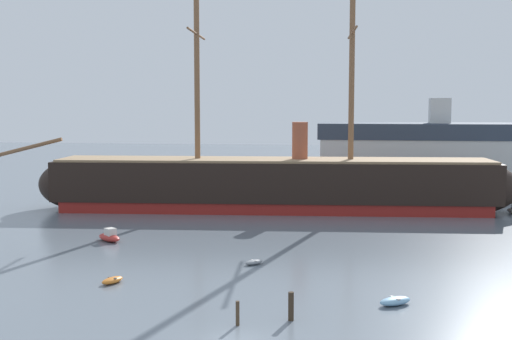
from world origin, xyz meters
TOP-DOWN VIEW (x-y plane):
  - tall_ship at (-3.66, 50.21)m, footprint 70.41×15.61m
  - dinghy_foreground_left at (-11.92, 11.63)m, footprint 1.72×2.33m
  - dinghy_foreground_right at (10.01, 8.98)m, footprint 2.72×2.36m
  - dinghy_near_centre at (-1.70, 19.48)m, footprint 1.85×1.86m
  - motorboat_mid_left at (-18.11, 27.37)m, footprint 3.50×3.22m
  - dinghy_far_left at (-28.68, 54.83)m, footprint 2.87×1.96m
  - mooring_piling_nearest at (-0.28, 3.03)m, footprint 0.25×0.25m
  - mooring_piling_left_pair at (3.02, 4.53)m, footprint 0.37×0.37m
  - dockside_warehouse_right at (24.20, 72.90)m, footprint 49.51×14.64m

SIDE VIEW (x-z plane):
  - dinghy_near_centre at x=-1.70m, z-range 0.00..0.43m
  - dinghy_foreground_left at x=-11.92m, z-range 0.00..0.51m
  - dinghy_foreground_right at x=10.01m, z-range 0.00..0.60m
  - dinghy_far_left at x=-28.68m, z-range 0.00..0.63m
  - motorboat_mid_left at x=-18.11m, z-range -0.21..1.21m
  - mooring_piling_nearest at x=-0.28m, z-range 0.00..1.61m
  - mooring_piling_left_pair at x=3.02m, z-range 0.00..1.91m
  - tall_ship at x=-3.66m, z-range -13.30..20.56m
  - dockside_warehouse_right at x=24.20m, z-range -2.04..13.23m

